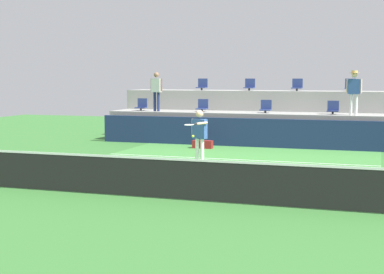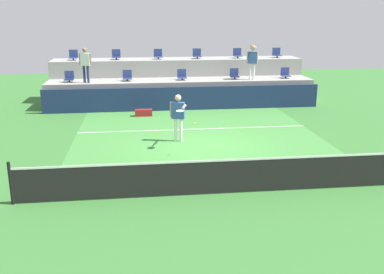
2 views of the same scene
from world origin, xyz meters
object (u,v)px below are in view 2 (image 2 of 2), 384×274
Objects in this scene: stadium_chair_upper_far_left at (73,56)px; stadium_chair_upper_right at (237,54)px; stadium_chair_upper_left at (116,55)px; stadium_chair_upper_mid_left at (158,55)px; stadium_chair_lower_center at (182,75)px; spectator_with_hat at (252,59)px; stadium_chair_lower_far_right at (285,74)px; tennis_player at (178,113)px; stadium_chair_upper_mid_right at (197,54)px; equipment_bag at (144,113)px; stadium_chair_lower_left at (127,76)px; spectator_leaning_on_rail at (85,62)px; stadium_chair_upper_far_right at (277,53)px; stadium_chair_lower_right at (234,75)px; stadium_chair_lower_far_left at (69,77)px; tennis_ball at (194,123)px.

stadium_chair_upper_right is (8.57, 0.00, 0.00)m from stadium_chair_upper_far_left.
stadium_chair_upper_mid_left is (2.16, 0.00, 0.00)m from stadium_chair_upper_left.
stadium_chair_lower_center is 0.31× the size of spectator_with_hat.
tennis_player is at bearing -133.30° from stadium_chair_lower_far_right.
equipment_bag is (-2.95, -4.07, -2.16)m from stadium_chair_upper_mid_right.
spectator_with_hat is (4.21, 6.04, 1.24)m from tennis_player.
stadium_chair_lower_left is at bearing 180.00° from stadium_chair_lower_center.
equipment_bag is (1.28, -4.07, -2.16)m from stadium_chair_upper_left.
stadium_chair_upper_mid_left and stadium_chair_upper_right have the same top height.
stadium_chair_lower_far_right is 1.00× the size of stadium_chair_upper_far_left.
spectator_with_hat is at bearing 0.00° from spectator_leaning_on_rail.
equipment_bag is (0.71, -2.27, -1.31)m from stadium_chair_lower_left.
stadium_chair_upper_right is 8.04m from spectator_leaning_on_rail.
spectator_leaning_on_rail is (-1.90, -0.38, 0.77)m from stadium_chair_lower_left.
stadium_chair_upper_far_right is at bearing 53.29° from tennis_player.
spectator_with_hat is 6.08m from equipment_bag.
stadium_chair_lower_right is 4.21m from stadium_chair_upper_mid_left.
tennis_player is at bearing -73.72° from stadium_chair_lower_left.
stadium_chair_upper_mid_left is 4.24m from stadium_chair_upper_right.
stadium_chair_upper_right is 1.00× the size of stadium_chair_upper_far_right.
stadium_chair_lower_left is 1.00× the size of stadium_chair_upper_mid_right.
equipment_bag is at bearing -162.54° from stadium_chair_lower_far_right.
stadium_chair_upper_mid_right and stadium_chair_upper_far_right have the same top height.
stadium_chair_upper_mid_left is 6.41m from stadium_chair_upper_far_right.
stadium_chair_lower_far_right is at bearing -9.58° from stadium_chair_upper_far_left.
stadium_chair_lower_center is 1.00× the size of stadium_chair_upper_right.
stadium_chair_lower_left is 0.31× the size of tennis_player.
tennis_player is (-6.13, -8.23, -1.28)m from stadium_chair_upper_far_right.
stadium_chair_upper_right reaches higher than stadium_chair_lower_center.
stadium_chair_upper_mid_left is 0.31× the size of tennis_player.
stadium_chair_lower_center reaches higher than tennis_player.
stadium_chair_lower_center reaches higher than equipment_bag.
stadium_chair_upper_far_left is (0.02, 1.80, 0.85)m from stadium_chair_lower_far_left.
stadium_chair_lower_left is 1.00× the size of stadium_chair_upper_far_left.
stadium_chair_lower_left is 0.31× the size of spectator_with_hat.
stadium_chair_lower_far_right is 8.73m from stadium_chair_upper_left.
equipment_bag is at bearing -102.30° from stadium_chair_upper_mid_left.
stadium_chair_upper_right reaches higher than tennis_ball.
stadium_chair_lower_center is 3.75m from stadium_chair_upper_right.
stadium_chair_lower_right is 0.31× the size of spectator_with_hat.
stadium_chair_upper_far_right is 0.31× the size of tennis_player.
stadium_chair_upper_right is (8.59, 1.80, 0.85)m from stadium_chair_lower_far_left.
tennis_player is (-1.78, -8.23, -1.28)m from stadium_chair_upper_mid_right.
stadium_chair_lower_center is 5.70m from stadium_chair_upper_far_right.
stadium_chair_lower_far_left is 7.65× the size of tennis_ball.
stadium_chair_upper_far_left is at bearing 170.42° from stadium_chair_lower_far_right.
stadium_chair_upper_far_right reaches higher than stadium_chair_lower_far_right.
stadium_chair_upper_mid_left reaches higher than equipment_bag.
stadium_chair_lower_far_right is 0.31× the size of spectator_with_hat.
spectator_with_hat is (0.78, -0.38, 0.81)m from stadium_chair_lower_right.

